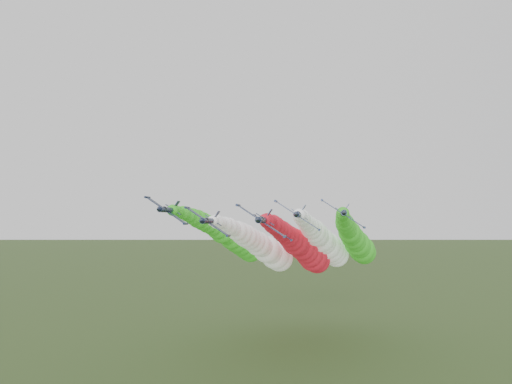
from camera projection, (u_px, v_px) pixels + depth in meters
jet_lead at (303, 249)px, 143.11m from camera, size 17.91×76.97×20.05m
jet_inner_left at (263, 247)px, 154.61m from camera, size 18.27×77.34×20.41m
jet_inner_right at (325, 243)px, 151.46m from camera, size 17.83×76.90×19.98m
jet_outer_left at (232, 238)px, 160.95m from camera, size 18.14×77.21×20.28m
jet_outer_right at (356, 241)px, 156.75m from camera, size 17.77×76.84×19.92m
jet_trail at (305, 249)px, 168.78m from camera, size 17.95×77.02×20.10m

